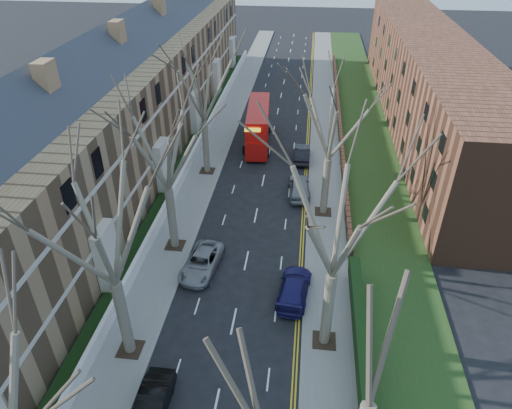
% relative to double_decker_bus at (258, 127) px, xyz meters
% --- Properties ---
extents(pavement_left, '(3.00, 102.00, 0.12)m').
position_rel_double_decker_bus_xyz_m(pavement_left, '(-4.58, 3.97, -2.00)').
color(pavement_left, slate).
rests_on(pavement_left, ground).
extents(pavement_right, '(3.00, 102.00, 0.12)m').
position_rel_double_decker_bus_xyz_m(pavement_right, '(7.42, 3.97, -2.00)').
color(pavement_right, slate).
rests_on(pavement_right, ground).
extents(terrace_left, '(9.70, 78.00, 13.60)m').
position_rel_double_decker_bus_xyz_m(terrace_left, '(-12.23, -4.03, 3.48)').
color(terrace_left, '#926F4A').
rests_on(terrace_left, ground).
extents(flats_right, '(13.97, 54.00, 10.00)m').
position_rel_double_decker_bus_xyz_m(flats_right, '(18.88, 7.97, 2.93)').
color(flats_right, brown).
rests_on(flats_right, ground).
extents(front_wall_left, '(0.30, 78.00, 1.00)m').
position_rel_double_decker_bus_xyz_m(front_wall_left, '(-6.23, -4.03, -1.44)').
color(front_wall_left, white).
rests_on(front_wall_left, ground).
extents(grass_verge_right, '(6.00, 102.00, 0.06)m').
position_rel_double_decker_bus_xyz_m(grass_verge_right, '(11.92, 3.97, -1.91)').
color(grass_verge_right, '#1F3D16').
rests_on(grass_verge_right, ground).
extents(tree_left_mid, '(10.50, 10.50, 14.71)m').
position_rel_double_decker_bus_xyz_m(tree_left_mid, '(-4.28, -29.03, 7.50)').
color(tree_left_mid, brown).
rests_on(tree_left_mid, ground).
extents(tree_left_far, '(10.15, 10.15, 14.22)m').
position_rel_double_decker_bus_xyz_m(tree_left_far, '(-4.28, -19.03, 7.19)').
color(tree_left_far, brown).
rests_on(tree_left_far, ground).
extents(tree_left_dist, '(10.50, 10.50, 14.71)m').
position_rel_double_decker_bus_xyz_m(tree_left_dist, '(-4.28, -7.03, 7.50)').
color(tree_left_dist, brown).
rests_on(tree_left_dist, ground).
extents(tree_right_mid, '(10.50, 10.50, 14.71)m').
position_rel_double_decker_bus_xyz_m(tree_right_mid, '(7.12, -27.03, 7.50)').
color(tree_right_mid, brown).
rests_on(tree_right_mid, ground).
extents(tree_right_far, '(10.15, 10.15, 14.22)m').
position_rel_double_decker_bus_xyz_m(tree_right_far, '(7.12, -13.03, 7.19)').
color(tree_right_far, brown).
rests_on(tree_right_far, ground).
extents(double_decker_bus, '(3.09, 10.09, 4.20)m').
position_rel_double_decker_bus_xyz_m(double_decker_bus, '(0.00, 0.00, 0.00)').
color(double_decker_bus, red).
rests_on(double_decker_bus, ground).
extents(car_left_mid, '(1.51, 4.23, 1.39)m').
position_rel_double_decker_bus_xyz_m(car_left_mid, '(-1.70, -32.76, -1.36)').
color(car_left_mid, black).
rests_on(car_left_mid, ground).
extents(car_left_far, '(2.80, 5.10, 1.35)m').
position_rel_double_decker_bus_xyz_m(car_left_far, '(-1.63, -21.44, -1.38)').
color(car_left_far, gray).
rests_on(car_left_far, ground).
extents(car_right_near, '(2.46, 5.02, 1.41)m').
position_rel_double_decker_bus_xyz_m(car_right_near, '(5.10, -23.30, -1.35)').
color(car_right_near, navy).
rests_on(car_right_near, ground).
extents(car_right_mid, '(2.29, 4.86, 1.61)m').
position_rel_double_decker_bus_xyz_m(car_right_mid, '(4.94, -10.21, -1.25)').
color(car_right_mid, gray).
rests_on(car_right_mid, ground).
extents(car_right_far, '(1.57, 4.44, 1.46)m').
position_rel_double_decker_bus_xyz_m(car_right_far, '(4.97, -3.30, -1.33)').
color(car_right_far, black).
rests_on(car_right_far, ground).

